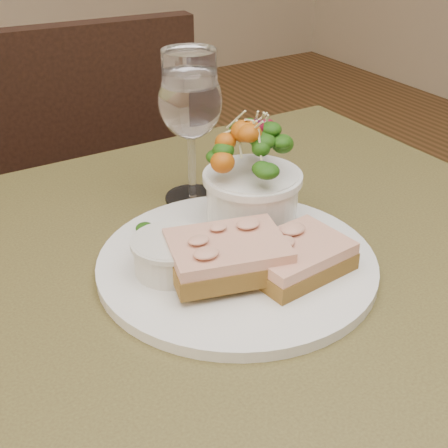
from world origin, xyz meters
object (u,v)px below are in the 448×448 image
cafe_table (255,361)px  wine_glass (190,106)px  chair_far (83,281)px  sandwich_back (227,255)px  salad_bowl (253,175)px  ramekin (171,253)px  sandwich_front (296,257)px  dinner_plate (237,263)px

cafe_table → wine_glass: bearing=80.0°
chair_far → sandwich_back: size_ratio=6.77×
chair_far → salad_bowl: chair_far is taller
salad_bowl → ramekin: bearing=-161.5°
wine_glass → chair_far: bearing=89.9°
ramekin → salad_bowl: size_ratio=0.58×
chair_far → wine_glass: bearing=95.4°
sandwich_front → ramekin: size_ratio=1.51×
salad_bowl → wine_glass: 0.12m
cafe_table → chair_far: (0.04, 0.75, -0.36)m
cafe_table → sandwich_front: size_ratio=7.15×
wine_glass → cafe_table: bearing=-100.0°
cafe_table → ramekin: (-0.07, 0.05, 0.13)m
ramekin → dinner_plate: bearing=-13.5°
cafe_table → chair_far: 0.83m
sandwich_front → salad_bowl: salad_bowl is taller
cafe_table → dinner_plate: bearing=91.9°
sandwich_front → salad_bowl: (0.02, 0.11, 0.04)m
sandwich_front → cafe_table: bearing=159.0°
cafe_table → wine_glass: (0.04, 0.20, 0.22)m
ramekin → wine_glass: bearing=54.4°
cafe_table → salad_bowl: (0.06, 0.10, 0.17)m
sandwich_back → salad_bowl: 0.12m
sandwich_front → sandwich_back: (-0.06, 0.03, 0.01)m
sandwich_back → salad_bowl: salad_bowl is taller
ramekin → wine_glass: size_ratio=0.42×
sandwich_front → wine_glass: bearing=84.8°
ramekin → cafe_table: bearing=-37.8°
dinner_plate → sandwich_back: (-0.02, -0.02, 0.03)m
dinner_plate → wine_glass: 0.20m
dinner_plate → sandwich_front: sandwich_front is taller
sandwich_front → salad_bowl: size_ratio=0.88×
sandwich_front → sandwich_back: bearing=151.5°
sandwich_back → ramekin: sandwich_back is taller
chair_far → ramekin: 0.86m
dinner_plate → salad_bowl: size_ratio=2.30×
sandwich_back → ramekin: 0.06m
cafe_table → wine_glass: wine_glass is taller
chair_far → sandwich_front: bearing=95.6°
chair_far → wine_glass: wine_glass is taller
cafe_table → dinner_plate: 0.11m
wine_glass → dinner_plate: bearing=-102.7°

